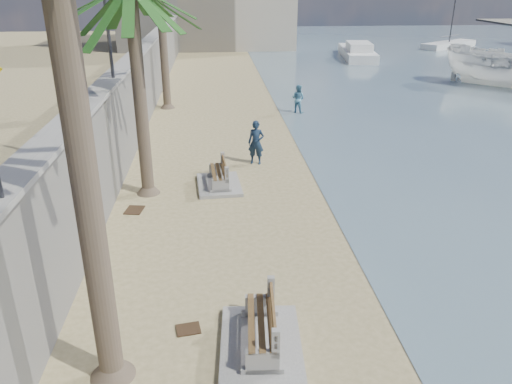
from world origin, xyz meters
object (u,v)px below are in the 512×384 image
sailboat_west (449,45)px  bench_far (219,176)px  person_a (256,140)px  boat_cruiser (509,65)px  yacht_far (357,54)px  person_b (298,97)px  bench_near (261,329)px

sailboat_west → bench_far: bearing=-124.3°
person_a → boat_cruiser: (18.26, 13.80, 0.51)m
person_a → yacht_far: (11.99, 28.51, -0.65)m
bench_far → person_b: bearing=66.4°
boat_cruiser → bench_near: bearing=-172.0°
bench_near → boat_cruiser: boat_cruiser is taller
yacht_far → sailboat_west: sailboat_west is taller
sailboat_west → yacht_far: bearing=-151.4°
bench_near → bench_far: (-0.69, 8.51, -0.03)m
boat_cruiser → sailboat_west: 21.99m
person_a → yacht_far: person_a is taller
bench_near → sailboat_west: sailboat_west is taller
boat_cruiser → bench_far: bearing=174.9°
bench_far → yacht_far: yacht_far is taller
person_b → sailboat_west: size_ratio=0.18×
person_a → sailboat_west: size_ratio=0.21×
boat_cruiser → sailboat_west: size_ratio=0.40×
bench_near → person_b: bearing=78.5°
person_b → bench_far: bearing=103.3°
person_b → sailboat_west: (20.92, 26.93, -0.54)m
sailboat_west → bench_near: bearing=-118.4°
bench_far → yacht_far: bearing=66.3°
bench_near → boat_cruiser: size_ratio=0.64×
person_a → bench_near: bearing=-79.7°
bench_near → person_a: size_ratio=1.22×
bench_far → sailboat_west: size_ratio=0.24×
person_a → yacht_far: size_ratio=0.22×
bench_far → boat_cruiser: bearing=39.1°
bench_far → person_b: size_ratio=1.33×
person_a → person_b: person_a is taller
bench_far → person_a: 2.79m
person_b → boat_cruiser: (15.25, 5.72, 0.65)m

